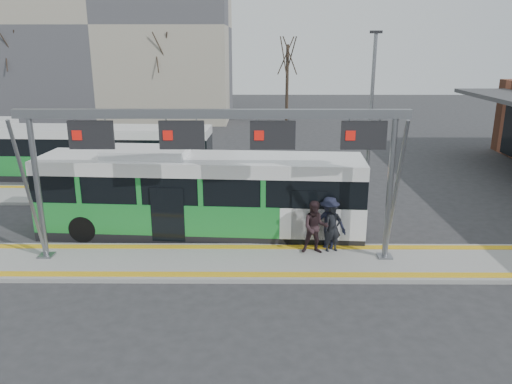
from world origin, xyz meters
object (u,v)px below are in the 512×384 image
hero_bus (200,195)px  passenger_b (315,227)px  passenger_a (333,228)px  passenger_c (329,223)px  gantry (217,141)px

hero_bus → passenger_b: size_ratio=6.61×
hero_bus → passenger_b: hero_bus is taller
passenger_a → passenger_c: bearing=100.7°
hero_bus → passenger_a: (4.99, -2.11, -0.57)m
passenger_a → passenger_c: size_ratio=0.89×
gantry → passenger_c: 5.14m
passenger_a → passenger_c: (-0.10, 0.24, 0.11)m
passenger_a → passenger_c: passenger_c is taller
passenger_a → passenger_b: passenger_b is taller
passenger_b → passenger_c: 0.70m
passenger_c → passenger_b: bearing=-120.3°
passenger_b → hero_bus: bearing=152.4°
hero_bus → passenger_c: (4.89, -1.87, -0.47)m
hero_bus → passenger_a: hero_bus is taller
gantry → passenger_a: gantry is taller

